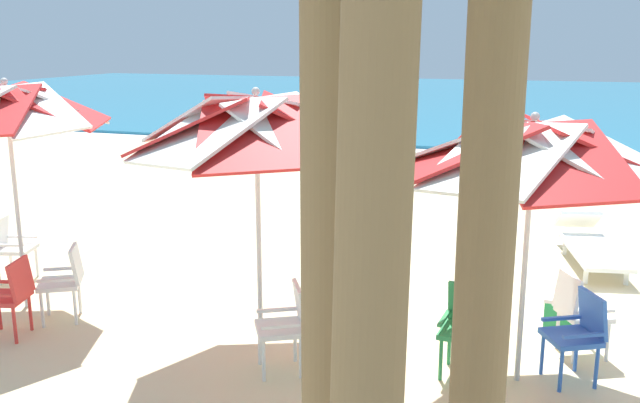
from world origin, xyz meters
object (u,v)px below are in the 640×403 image
Objects in this scene: sun_lounger_1 at (591,245)px; palm_tree_1 at (327,41)px; plastic_chair_1 at (578,309)px; cooler_box at (567,314)px; plastic_chair_6 at (10,293)px; palm_tree_2 at (498,62)px; plastic_chair_5 at (65,278)px; beach_umbrella_2 at (7,109)px; beach_umbrella_0 at (533,151)px; plastic_chair_3 at (287,322)px; beach_umbrella_1 at (256,126)px; plastic_chair_4 at (11,245)px; plastic_chair_2 at (578,331)px; plastic_chair_0 at (466,324)px.

sun_lounger_1 is 7.17m from palm_tree_1.
plastic_chair_1 is 4.38m from palm_tree_1.
plastic_chair_6 is at bearing -159.83° from cooler_box.
palm_tree_2 is at bearing -100.71° from plastic_chair_1.
plastic_chair_5 is 5.15m from palm_tree_1.
beach_umbrella_2 is at bearing -148.71° from sun_lounger_1.
beach_umbrella_0 is 5.06× the size of cooler_box.
plastic_chair_1 is 1.00× the size of plastic_chair_3.
palm_tree_1 is (4.58, -2.36, 0.76)m from beach_umbrella_2.
beach_umbrella_1 is at bearing -129.67° from sun_lounger_1.
sun_lounger_1 is at bearing 35.53° from plastic_chair_5.
beach_umbrella_0 is 2.59m from beach_umbrella_1.
plastic_chair_6 is at bearing -113.36° from plastic_chair_5.
plastic_chair_4 is at bearing -179.77° from plastic_chair_1.
beach_umbrella_0 reaches higher than plastic_chair_4.
palm_tree_1 reaches higher than plastic_chair_2.
beach_umbrella_1 reaches higher than plastic_chair_6.
beach_umbrella_2 is at bearing 171.66° from plastic_chair_3.
beach_umbrella_0 is at bearing 87.40° from palm_tree_2.
sun_lounger_1 is (1.27, 3.94, -0.22)m from plastic_chair_0.
plastic_chair_1 is 0.17× the size of palm_tree_1.
plastic_chair_5 is at bearing -144.47° from sun_lounger_1.
plastic_chair_5 is 1.00× the size of plastic_chair_6.
beach_umbrella_1 is (-3.09, -0.27, 1.82)m from plastic_chair_2.
palm_tree_2 is (2.01, -2.15, 2.53)m from plastic_chair_3.
beach_umbrella_0 is at bearing -162.31° from plastic_chair_2.
plastic_chair_2 is 0.32× the size of beach_umbrella_2.
beach_umbrella_2 is 2.17m from plastic_chair_4.
plastic_chair_2 is at bearing 77.40° from palm_tree_2.
beach_umbrella_0 is at bearing -101.12° from sun_lounger_1.
palm_tree_1 reaches higher than beach_umbrella_1.
plastic_chair_5 is at bearing 150.20° from palm_tree_1.
plastic_chair_5 is (-4.47, -0.15, 0.00)m from plastic_chair_0.
palm_tree_1 is (5.40, -3.07, 2.63)m from plastic_chair_4.
sun_lounger_1 is (0.77, 3.94, -1.90)m from beach_umbrella_0.
beach_umbrella_0 reaches higher than plastic_chair_0.
plastic_chair_0 and plastic_chair_2 have the same top height.
plastic_chair_2 is at bearing 8.91° from plastic_chair_6.
plastic_chair_2 is 5.79m from plastic_chair_6.
plastic_chair_5 reaches higher than cooler_box.
beach_umbrella_0 is at bearing 0.23° from plastic_chair_0.
plastic_chair_2 reaches higher than cooler_box.
palm_tree_2 is (5.09, -1.93, 2.53)m from plastic_chair_6.
plastic_chair_0 is at bearing 1.97° from plastic_chair_5.
palm_tree_2 reaches higher than sun_lounger_1.
beach_umbrella_1 reaches higher than plastic_chair_0.
palm_tree_2 reaches higher than beach_umbrella_0.
beach_umbrella_2 is at bearing 177.90° from beach_umbrella_1.
plastic_chair_6 is (-5.21, -0.73, -1.69)m from beach_umbrella_0.
palm_tree_1 reaches higher than sun_lounger_1.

